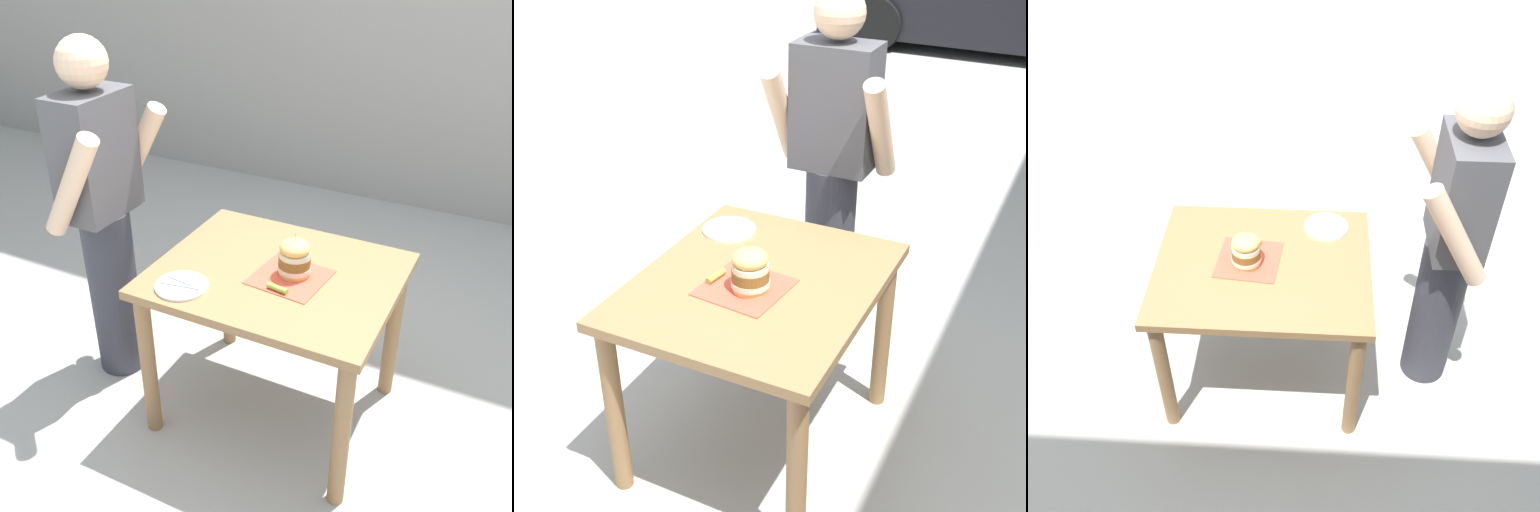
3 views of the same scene
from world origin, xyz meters
The scene contains 7 objects.
ground_plane centered at (0.00, 0.00, 0.00)m, with size 80.00×80.00×0.00m, color #ADAAA3.
patio_table centered at (0.00, 0.00, 0.65)m, with size 0.85×1.02×0.78m.
serving_paper centered at (-0.02, -0.07, 0.79)m, with size 0.29×0.29×0.00m, color #D64C38.
sandwich centered at (0.01, -0.08, 0.87)m, with size 0.14×0.14×0.20m.
pickle_spear centered at (-0.14, -0.07, 0.80)m, with size 0.02×0.02×0.09m, color #8EA83D.
side_plate_with_forks centered at (-0.28, 0.30, 0.79)m, with size 0.22×0.22×0.02m.
diner_across_table centered at (-0.06, 0.86, 0.88)m, with size 0.55×0.35×1.69m.
Camera 3 is at (2.07, 0.22, 2.69)m, focal length 42.00 mm.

